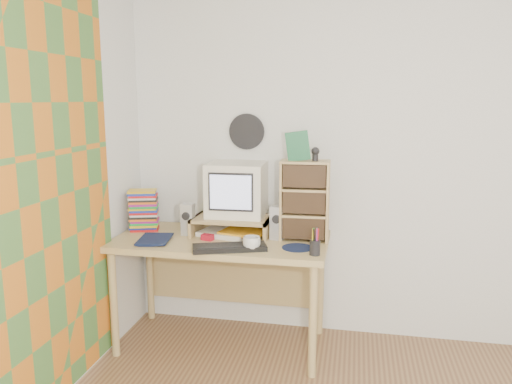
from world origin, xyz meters
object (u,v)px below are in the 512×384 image
at_px(keyboard, 230,248).
at_px(mug, 252,244).
at_px(desk, 224,255).
at_px(cd_rack, 304,201).
at_px(dvd_stack, 144,211).
at_px(crt_monitor, 236,190).
at_px(diary, 140,237).

distance_m(keyboard, mug, 0.14).
bearing_deg(desk, cd_rack, 1.89).
distance_m(dvd_stack, cd_rack, 1.13).
relative_size(crt_monitor, diary, 1.58).
relative_size(desk, dvd_stack, 5.21).
bearing_deg(crt_monitor, cd_rack, -10.04).
bearing_deg(keyboard, dvd_stack, 134.58).
bearing_deg(dvd_stack, crt_monitor, -13.32).
height_order(dvd_stack, diary, dvd_stack).
bearing_deg(dvd_stack, mug, -38.67).
height_order(cd_rack, mug, cd_rack).
bearing_deg(dvd_stack, cd_rack, -18.61).
distance_m(dvd_stack, mug, 0.90).
xyz_separation_m(cd_rack, diary, (-1.04, -0.25, -0.24)).
bearing_deg(mug, diary, 175.67).
relative_size(keyboard, diary, 1.86).
height_order(desk, mug, mug).
relative_size(crt_monitor, keyboard, 0.85).
xyz_separation_m(mug, diary, (-0.75, 0.06, -0.02)).
xyz_separation_m(desk, dvd_stack, (-0.58, 0.04, 0.27)).
distance_m(desk, dvd_stack, 0.64).
bearing_deg(mug, desk, 131.77).
bearing_deg(diary, cd_rack, 4.38).
height_order(desk, diary, diary).
relative_size(desk, keyboard, 3.13).
bearing_deg(crt_monitor, dvd_stack, -177.52).
xyz_separation_m(desk, crt_monitor, (0.07, 0.09, 0.43)).
distance_m(dvd_stack, diary, 0.30).
bearing_deg(keyboard, mug, -12.08).
height_order(crt_monitor, mug, crt_monitor).
bearing_deg(dvd_stack, diary, -89.89).
height_order(crt_monitor, dvd_stack, crt_monitor).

